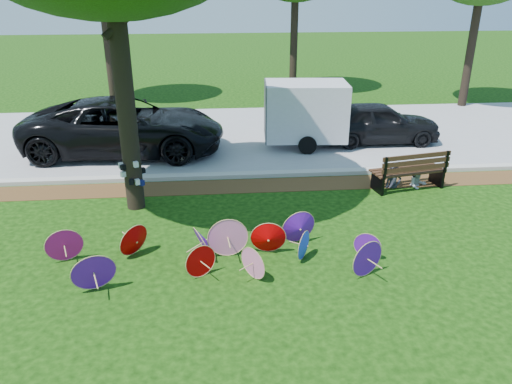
% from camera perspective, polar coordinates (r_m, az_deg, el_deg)
% --- Properties ---
extents(ground, '(90.00, 90.00, 0.00)m').
position_cam_1_polar(ground, '(9.82, -1.92, -9.60)').
color(ground, black).
rests_on(ground, ground).
extents(mulch_strip, '(90.00, 1.00, 0.01)m').
position_cam_1_polar(mulch_strip, '(13.80, -2.97, 0.64)').
color(mulch_strip, '#472D16').
rests_on(mulch_strip, ground).
extents(curb, '(90.00, 0.30, 0.12)m').
position_cam_1_polar(curb, '(14.43, -3.08, 1.91)').
color(curb, '#B7B5AD').
rests_on(curb, ground).
extents(street, '(90.00, 8.00, 0.01)m').
position_cam_1_polar(street, '(18.37, -3.56, 6.49)').
color(street, gray).
rests_on(street, ground).
extents(parasol_pile, '(6.84, 1.89, 0.85)m').
position_cam_1_polar(parasol_pile, '(10.07, -3.94, -6.23)').
color(parasol_pile, '#6214AE').
rests_on(parasol_pile, ground).
extents(black_van, '(6.52, 3.30, 1.77)m').
position_cam_1_polar(black_van, '(16.79, -14.77, 7.25)').
color(black_van, black).
rests_on(black_van, ground).
extents(dark_pickup, '(4.17, 1.70, 1.42)m').
position_cam_1_polar(dark_pickup, '(17.87, 13.76, 7.72)').
color(dark_pickup, black).
rests_on(dark_pickup, ground).
extents(cargo_trailer, '(2.77, 1.87, 2.46)m').
position_cam_1_polar(cargo_trailer, '(16.91, 5.71, 9.23)').
color(cargo_trailer, silver).
rests_on(cargo_trailer, ground).
extents(park_bench, '(2.16, 1.16, 1.07)m').
position_cam_1_polar(park_bench, '(14.15, 16.95, 2.51)').
color(park_bench, black).
rests_on(park_bench, ground).
extents(person_left, '(0.51, 0.37, 1.30)m').
position_cam_1_polar(person_left, '(14.03, 15.60, 3.00)').
color(person_left, '#333545').
rests_on(person_left, ground).
extents(person_right, '(0.58, 0.48, 1.08)m').
position_cam_1_polar(person_right, '(14.33, 18.19, 2.62)').
color(person_right, '#B9BAC3').
rests_on(person_right, ground).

